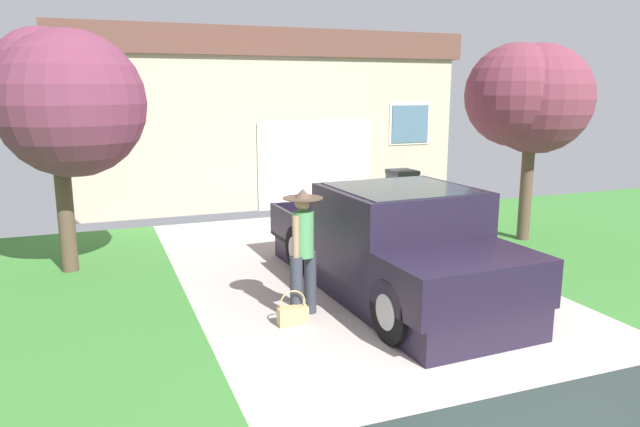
% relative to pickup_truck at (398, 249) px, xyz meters
% --- Properties ---
extents(pickup_truck, '(2.27, 5.08, 1.65)m').
position_rel_pickup_truck_xyz_m(pickup_truck, '(0.00, 0.00, 0.00)').
color(pickup_truck, black).
rests_on(pickup_truck, ground).
extents(person_with_hat, '(0.53, 0.53, 1.75)m').
position_rel_pickup_truck_xyz_m(person_with_hat, '(-1.54, -0.22, 0.22)').
color(person_with_hat, '#333842').
rests_on(person_with_hat, ground).
extents(handbag, '(0.39, 0.16, 0.47)m').
position_rel_pickup_truck_xyz_m(handbag, '(-1.77, -0.45, -0.58)').
color(handbag, tan).
rests_on(handbag, ground).
extents(house_with_garage, '(10.45, 5.42, 4.48)m').
position_rel_pickup_truck_xyz_m(house_with_garage, '(0.28, 9.53, 1.53)').
color(house_with_garage, '#C0B097').
rests_on(house_with_garage, ground).
extents(front_yard_tree, '(2.49, 2.20, 3.90)m').
position_rel_pickup_truck_xyz_m(front_yard_tree, '(4.00, 2.22, 2.12)').
color(front_yard_tree, brown).
rests_on(front_yard_tree, ground).
extents(neighbor_tree, '(2.36, 2.38, 4.00)m').
position_rel_pickup_truck_xyz_m(neighbor_tree, '(-4.38, 3.01, 2.17)').
color(neighbor_tree, brown).
rests_on(neighbor_tree, ground).
extents(wheeled_trash_bin, '(0.60, 0.72, 1.06)m').
position_rel_pickup_truck_xyz_m(wheeled_trash_bin, '(3.07, 5.49, -0.15)').
color(wheeled_trash_bin, '#424247').
rests_on(wheeled_trash_bin, ground).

